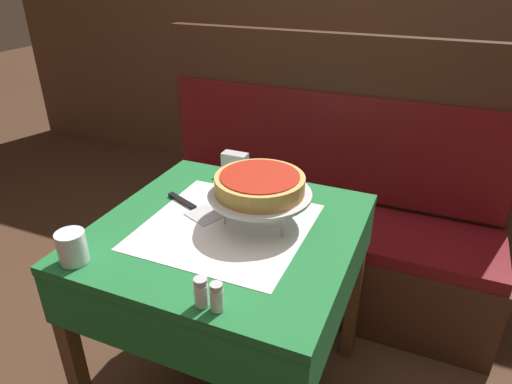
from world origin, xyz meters
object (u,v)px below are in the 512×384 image
deep_dish_pizza (260,184)px  pizza_server (194,208)px  pizza_pan_stand (260,195)px  water_glass_near (72,247)px  salt_shaker (201,292)px  condiment_caddy (350,94)px  booth_bench (317,227)px  napkin_holder (235,164)px  dining_table_front (227,256)px  dining_table_rear (342,116)px  pepper_shaker (217,297)px

deep_dish_pizza → pizza_server: size_ratio=1.10×
pizza_pan_stand → water_glass_near: 0.57m
salt_shaker → condiment_caddy: bearing=91.7°
booth_bench → napkin_holder: (-0.25, -0.40, 0.46)m
deep_dish_pizza → dining_table_front: bearing=-143.2°
salt_shaker → condiment_caddy: (-0.06, 1.89, 0.01)m
pizza_pan_stand → salt_shaker: pizza_pan_stand is taller
deep_dish_pizza → pizza_server: 0.27m
napkin_holder → condiment_caddy: bearing=80.4°
dining_table_rear → condiment_caddy: (0.05, -0.04, 0.15)m
pizza_server → condiment_caddy: condiment_caddy is taller
pizza_server → condiment_caddy: size_ratio=1.44×
water_glass_near → condiment_caddy: 1.91m
pizza_pan_stand → deep_dish_pizza: (0.00, 0.00, 0.04)m
pizza_server → salt_shaker: salt_shaker is taller
dining_table_rear → booth_bench: (0.10, -0.80, -0.32)m
salt_shaker → condiment_caddy: 1.90m
pizza_pan_stand → salt_shaker: 0.43m
water_glass_near → salt_shaker: bearing=-2.5°
pizza_server → napkin_holder: napkin_holder is taller
booth_bench → pepper_shaker: size_ratio=21.62×
deep_dish_pizza → pepper_shaker: 0.44m
deep_dish_pizza → dining_table_rear: bearing=93.1°
pizza_pan_stand → deep_dish_pizza: size_ratio=1.17×
deep_dish_pizza → salt_shaker: (0.02, -0.43, -0.10)m
dining_table_rear → pizza_pan_stand: size_ratio=2.34×
water_glass_near → napkin_holder: (0.17, 0.71, -0.00)m
pizza_pan_stand → deep_dish_pizza: bearing=0.0°
dining_table_rear → napkin_holder: size_ratio=7.80×
deep_dish_pizza → condiment_caddy: (-0.03, 1.47, -0.09)m
dining_table_front → pizza_pan_stand: (0.09, 0.07, 0.22)m
pepper_shaker → booth_bench: bearing=92.5°
dining_table_rear → condiment_caddy: bearing=-39.3°
dining_table_front → condiment_caddy: (0.05, 1.54, 0.17)m
booth_bench → deep_dish_pizza: 0.90m
deep_dish_pizza → napkin_holder: size_ratio=2.86×
deep_dish_pizza → pizza_server: (-0.24, -0.01, -0.14)m
booth_bench → napkin_holder: 0.66m
napkin_holder → dining_table_front: bearing=-68.8°
water_glass_near → napkin_holder: water_glass_near is taller
dining_table_rear → water_glass_near: 1.95m
salt_shaker → pepper_shaker: size_ratio=1.03×
pizza_pan_stand → napkin_holder: size_ratio=3.34×
dining_table_front → pizza_pan_stand: 0.25m
booth_bench → water_glass_near: size_ratio=17.86×
salt_shaker → deep_dish_pizza: bearing=92.9°
dining_table_front → condiment_caddy: size_ratio=4.58×
water_glass_near → condiment_caddy: bearing=78.9°
dining_table_rear → pizza_server: bearing=-95.9°
booth_bench → salt_shaker: (0.01, -1.13, 0.46)m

